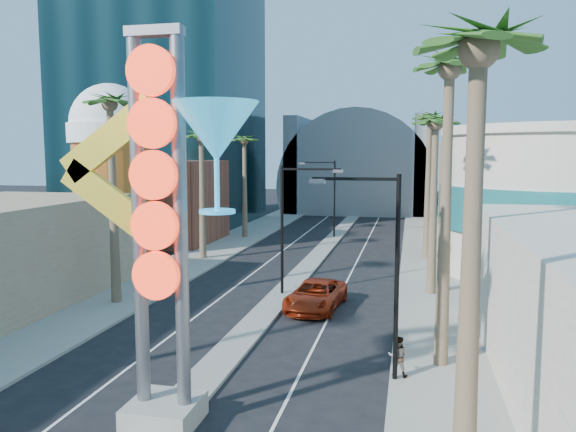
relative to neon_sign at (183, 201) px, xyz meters
The scene contains 22 objects.
sidewalk_west 34.43m from the neon_sign, 107.85° to the left, with size 5.00×100.00×0.15m, color gray.
sidewalk_east 33.97m from the neon_sign, 74.84° to the left, with size 5.00×100.00×0.15m, color gray.
median 35.79m from the neon_sign, 91.33° to the left, with size 1.60×84.00×0.15m, color gray.
hotel_tower 56.91m from the neon_sign, 114.95° to the left, with size 20.00×20.00×50.00m, color black.
brick_filler_west 39.01m from the neon_sign, 115.64° to the left, with size 10.00×10.00×8.00m, color brown.
filler_east 47.58m from the neon_sign, 71.37° to the left, with size 10.00×20.00×10.00m, color #967A61.
beer_mug 32.39m from the neon_sign, 123.38° to the left, with size 7.00×7.00×14.50m.
turquoise_building 32.10m from the neon_sign, 57.56° to the left, with size 16.60×16.60×10.60m.
canopy 69.11m from the neon_sign, 90.68° to the left, with size 22.00×16.00×22.00m.
neon_sign is the anchor object (origin of this frame).
streetlight_0 17.21m from the neon_sign, 90.90° to the left, with size 3.79×0.25×8.00m.
streetlight_1 41.13m from the neon_sign, 91.90° to the left, with size 3.79×0.25×8.00m.
streetlight_2 8.15m from the neon_sign, 40.46° to the left, with size 3.45×0.25×8.00m.
palm_1 16.70m from the neon_sign, 126.98° to the left, with size 2.40×2.40×12.70m.
palm_2 28.85m from the neon_sign, 109.95° to the left, with size 2.40×2.40×11.20m.
palm_3 40.31m from the neon_sign, 104.11° to the left, with size 2.40×2.40×11.20m.
palm_4 9.23m from the neon_sign, 19.89° to the right, with size 2.40×2.40×12.20m.
palm_5 11.50m from the neon_sign, 40.70° to the left, with size 2.40×2.40×13.20m.
palm_6 20.89m from the neon_sign, 66.74° to the left, with size 2.40×2.40×11.70m.
palm_7 32.29m from the neon_sign, 75.23° to the left, with size 2.40×2.40×12.70m.
red_pickup 15.95m from the neon_sign, 83.24° to the left, with size 2.64×5.73×1.59m, color #96240B.
pedestrian_b 10.53m from the neon_sign, 39.37° to the left, with size 0.77×0.60×1.59m, color gray.
Camera 1 is at (7.63, -13.08, 8.77)m, focal length 35.00 mm.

